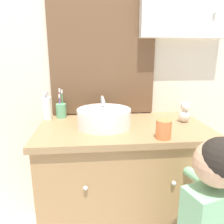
{
  "coord_description": "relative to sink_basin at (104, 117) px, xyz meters",
  "views": [
    {
      "loc": [
        -0.19,
        -0.95,
        1.24
      ],
      "look_at": [
        -0.07,
        0.26,
        0.92
      ],
      "focal_mm": 35.0,
      "sensor_mm": 36.0,
      "label": 1
    }
  ],
  "objects": [
    {
      "name": "toothbrush_holder",
      "position": [
        -0.28,
        0.21,
        -0.0
      ],
      "size": [
        0.07,
        0.07,
        0.2
      ],
      "color": "#66B27F",
      "rests_on": "vanity_counter"
    },
    {
      "name": "vanity_counter",
      "position": [
        0.12,
        -0.0,
        -0.47
      ],
      "size": [
        1.02,
        0.59,
        0.82
      ],
      "color": "#A37A4C",
      "rests_on": "ground_plane"
    },
    {
      "name": "drinking_cup",
      "position": [
        0.29,
        -0.23,
        -0.01
      ],
      "size": [
        0.08,
        0.08,
        0.1
      ],
      "primitive_type": "cylinder",
      "color": "orange",
      "rests_on": "vanity_counter"
    },
    {
      "name": "sink_basin",
      "position": [
        0.0,
        0.0,
        0.0
      ],
      "size": [
        0.32,
        0.37,
        0.16
      ],
      "color": "white",
      "rests_on": "vanity_counter"
    },
    {
      "name": "child_figure",
      "position": [
        0.41,
        -0.53,
        -0.31
      ],
      "size": [
        0.26,
        0.48,
        0.94
      ],
      "color": "slate",
      "rests_on": "ground_plane"
    },
    {
      "name": "wall_back",
      "position": [
        0.14,
        0.31,
        0.4
      ],
      "size": [
        3.2,
        0.18,
        2.5
      ],
      "color": "beige",
      "rests_on": "ground_plane"
    },
    {
      "name": "teddy_bear",
      "position": [
        0.51,
        0.03,
        0.01
      ],
      "size": [
        0.07,
        0.06,
        0.13
      ],
      "color": "beige",
      "rests_on": "vanity_counter"
    },
    {
      "name": "soap_dispenser",
      "position": [
        -0.37,
        0.18,
        0.02
      ],
      "size": [
        0.06,
        0.06,
        0.19
      ],
      "color": "white",
      "rests_on": "vanity_counter"
    }
  ]
}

